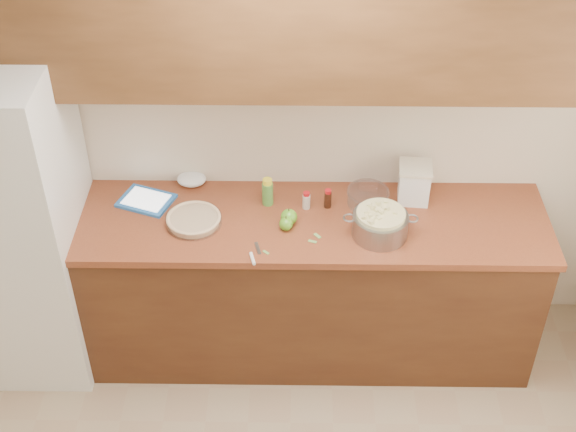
{
  "coord_description": "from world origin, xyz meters",
  "views": [
    {
      "loc": [
        0.02,
        -1.71,
        3.5
      ],
      "look_at": [
        -0.02,
        1.43,
        0.98
      ],
      "focal_mm": 50.0,
      "sensor_mm": 36.0,
      "label": 1
    }
  ],
  "objects_px": {
    "pie": "(194,220)",
    "colander": "(380,224)",
    "tablet": "(146,201)",
    "flour_canister": "(414,182)"
  },
  "relations": [
    {
      "from": "pie",
      "to": "colander",
      "type": "xyz_separation_m",
      "value": [
        0.94,
        -0.07,
        0.04
      ]
    },
    {
      "from": "pie",
      "to": "flour_canister",
      "type": "relative_size",
      "value": 1.37
    },
    {
      "from": "flour_canister",
      "to": "tablet",
      "type": "xyz_separation_m",
      "value": [
        -1.4,
        -0.05,
        -0.1
      ]
    },
    {
      "from": "colander",
      "to": "tablet",
      "type": "relative_size",
      "value": 1.16
    },
    {
      "from": "pie",
      "to": "flour_canister",
      "type": "height_order",
      "value": "flour_canister"
    },
    {
      "from": "colander",
      "to": "flour_canister",
      "type": "bearing_deg",
      "value": 56.35
    },
    {
      "from": "tablet",
      "to": "pie",
      "type": "bearing_deg",
      "value": -12.24
    },
    {
      "from": "pie",
      "to": "flour_canister",
      "type": "bearing_deg",
      "value": 11.12
    },
    {
      "from": "pie",
      "to": "tablet",
      "type": "bearing_deg",
      "value": 147.08
    },
    {
      "from": "flour_canister",
      "to": "tablet",
      "type": "bearing_deg",
      "value": -178.03
    }
  ]
}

